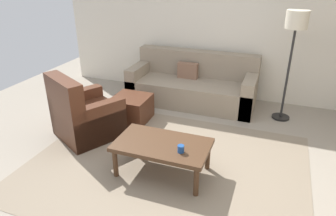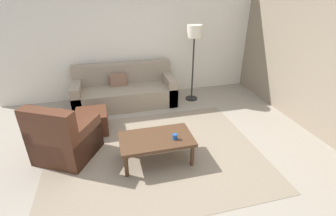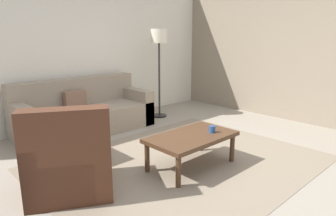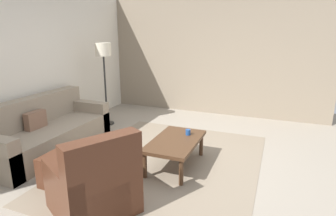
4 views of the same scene
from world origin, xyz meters
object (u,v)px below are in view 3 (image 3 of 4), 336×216
at_px(couch_main, 83,114).
at_px(ottoman, 75,147).
at_px(coffee_table, 192,139).
at_px(cup, 212,129).
at_px(lamp_standing, 159,45).
at_px(armchair_leather, 70,165).

xyz_separation_m(couch_main, ottoman, (-0.71, -1.10, -0.10)).
relative_size(coffee_table, cup, 13.07).
relative_size(coffee_table, lamp_standing, 0.64).
relative_size(armchair_leather, lamp_standing, 0.64).
xyz_separation_m(coffee_table, lamp_standing, (1.29, 2.04, 1.05)).
xyz_separation_m(ottoman, cup, (1.23, -1.24, 0.25)).
relative_size(couch_main, coffee_table, 2.02).
bearing_deg(coffee_table, couch_main, 96.76).
height_order(couch_main, cup, couch_main).
height_order(armchair_leather, cup, armchair_leather).
bearing_deg(cup, lamp_standing, 64.38).
distance_m(armchair_leather, ottoman, 0.83).
bearing_deg(cup, coffee_table, 157.79).
bearing_deg(lamp_standing, couch_main, 172.68).
height_order(armchair_leather, coffee_table, armchair_leather).
xyz_separation_m(cup, lamp_standing, (1.03, 2.15, 0.96)).
distance_m(couch_main, armchair_leather, 2.14).
bearing_deg(armchair_leather, coffee_table, -16.62).
relative_size(armchair_leather, ottoman, 1.94).
bearing_deg(lamp_standing, coffee_table, -122.33).
bearing_deg(couch_main, cup, -77.34).
bearing_deg(cup, couch_main, 102.66).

